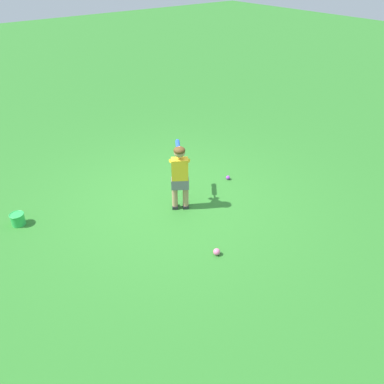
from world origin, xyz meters
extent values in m
plane|color=#2D7528|center=(0.00, 0.00, 0.00)|extent=(40.00, 40.00, 0.00)
cube|color=#232328|center=(0.08, 0.19, 0.03)|extent=(0.16, 0.17, 0.05)
cylinder|color=tan|center=(0.09, 0.20, 0.21)|extent=(0.09, 0.09, 0.34)
cube|color=#232328|center=(-0.06, 0.28, 0.03)|extent=(0.16, 0.17, 0.05)
cylinder|color=tan|center=(-0.05, 0.30, 0.21)|extent=(0.09, 0.09, 0.34)
cube|color=slate|center=(0.02, 0.25, 0.46)|extent=(0.31, 0.28, 0.16)
cube|color=yellow|center=(0.02, 0.25, 0.71)|extent=(0.29, 0.27, 0.34)
sphere|color=tan|center=(0.02, 0.25, 1.00)|extent=(0.17, 0.17, 0.17)
ellipsoid|color=#563819|center=(0.03, 0.26, 1.02)|extent=(0.24, 0.24, 0.11)
sphere|color=blue|center=(-0.06, 0.14, 0.80)|extent=(0.04, 0.04, 0.04)
cylinder|color=black|center=(-0.11, 0.06, 0.81)|extent=(0.10, 0.13, 0.05)
cylinder|color=blue|center=(-0.24, -0.14, 0.85)|extent=(0.25, 0.33, 0.11)
sphere|color=blue|center=(-0.33, -0.28, 0.87)|extent=(0.07, 0.07, 0.07)
cylinder|color=yellow|center=(-0.01, 0.15, 0.81)|extent=(0.31, 0.12, 0.14)
cylinder|color=yellow|center=(-0.07, 0.19, 0.81)|extent=(0.11, 0.31, 0.14)
sphere|color=purple|center=(-1.18, 0.06, 0.04)|extent=(0.07, 0.07, 0.07)
sphere|color=pink|center=(0.30, 1.45, 0.05)|extent=(0.10, 0.10, 0.10)
cylinder|color=green|center=(2.19, -0.89, 0.09)|extent=(0.20, 0.20, 0.18)
torus|color=green|center=(2.19, -0.89, 0.18)|extent=(0.22, 0.22, 0.02)
camera|label=1|loc=(3.00, 4.37, 3.53)|focal=36.18mm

